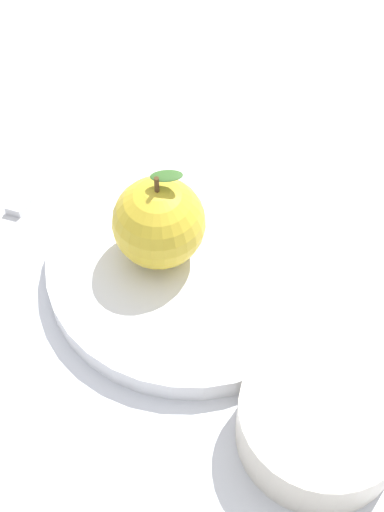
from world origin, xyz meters
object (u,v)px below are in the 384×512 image
object	(u,v)px
side_bowl	(321,420)
knife	(5,228)
dinner_plate	(192,262)
apple	(159,223)

from	to	relation	value
side_bowl	knife	size ratio (longest dim) A/B	0.60
dinner_plate	side_bowl	xyz separation A→B (m)	(-0.02, -0.17, 0.01)
dinner_plate	side_bowl	world-z (taller)	side_bowl
apple	knife	size ratio (longest dim) A/B	0.45
dinner_plate	side_bowl	bearing A→B (deg)	-96.53
side_bowl	knife	xyz separation A→B (m)	(-0.08, 0.30, -0.02)
apple	knife	world-z (taller)	apple
knife	apple	bearing A→B (deg)	-53.63
knife	dinner_plate	bearing A→B (deg)	-52.76
dinner_plate	knife	world-z (taller)	dinner_plate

